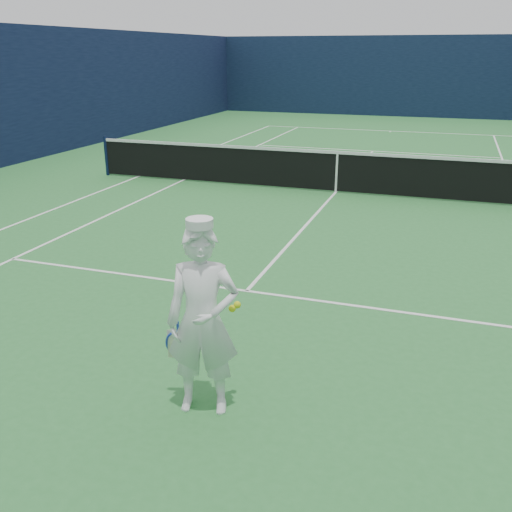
{
  "coord_description": "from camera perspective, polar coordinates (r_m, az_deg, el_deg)",
  "views": [
    {
      "loc": [
        2.56,
        -13.46,
        3.24
      ],
      "look_at": [
        0.58,
        -7.68,
        1.04
      ],
      "focal_mm": 40.0,
      "sensor_mm": 36.0,
      "label": 1
    }
  ],
  "objects": [
    {
      "name": "ground",
      "position": [
        14.08,
        7.97,
        6.31
      ],
      "size": [
        80.0,
        80.0,
        0.0
      ],
      "primitive_type": "plane",
      "color": "#2C7334",
      "rests_on": "ground"
    },
    {
      "name": "tennis_net",
      "position": [
        13.96,
        8.08,
        8.53
      ],
      "size": [
        12.88,
        0.09,
        1.07
      ],
      "color": "#141E4C",
      "rests_on": "ground"
    },
    {
      "name": "windscreen_fence",
      "position": [
        13.76,
        8.37,
        14.44
      ],
      "size": [
        20.12,
        36.12,
        4.0
      ],
      "color": "#0F1A37",
      "rests_on": "ground"
    },
    {
      "name": "tennis_player",
      "position": [
        5.26,
        -5.35,
        -6.46
      ],
      "size": [
        0.86,
        0.6,
        1.89
      ],
      "rotation": [
        0.0,
        0.0,
        0.26
      ],
      "color": "white",
      "rests_on": "ground"
    },
    {
      "name": "court_markings",
      "position": [
        14.08,
        7.97,
        6.33
      ],
      "size": [
        11.03,
        23.83,
        0.01
      ],
      "color": "white",
      "rests_on": "ground"
    }
  ]
}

